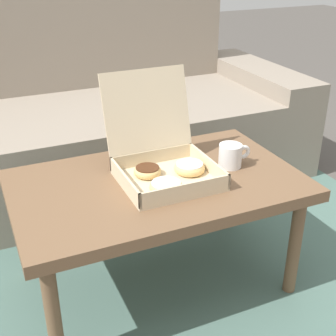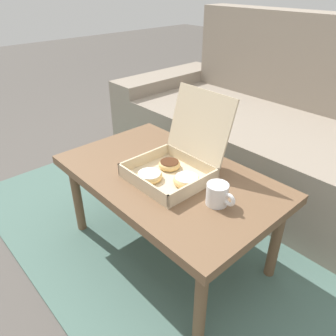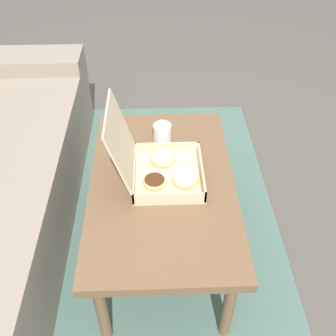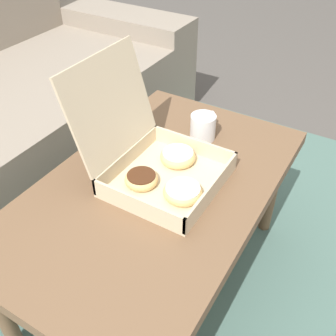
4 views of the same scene
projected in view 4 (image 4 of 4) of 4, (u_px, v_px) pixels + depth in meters
name	position (u px, v px, depth m)	size (l,w,h in m)	color
ground_plane	(136.00, 268.00, 1.40)	(12.00, 12.00, 0.00)	#514C47
area_rug	(72.00, 234.00, 1.51)	(2.34, 1.93, 0.01)	#4C6B60
coffee_table	(156.00, 197.00, 1.12)	(0.95, 0.58, 0.44)	brown
pastry_box	(156.00, 160.00, 1.08)	(0.31, 0.36, 0.33)	beige
coffee_mug	(203.00, 126.00, 1.24)	(0.12, 0.08, 0.08)	white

